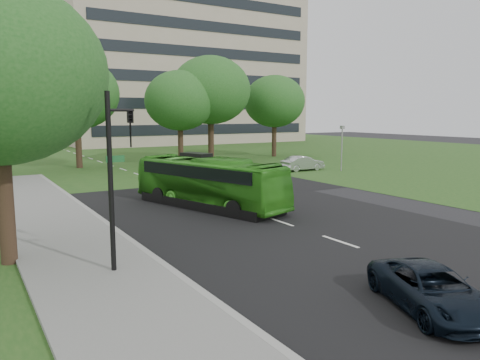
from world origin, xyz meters
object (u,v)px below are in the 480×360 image
at_px(tree_park_c, 180,101).
at_px(tree_park_e, 274,101).
at_px(tree_park_b, 76,93).
at_px(tree_park_d, 211,90).
at_px(bus, 209,182).
at_px(traffic_light, 116,169).
at_px(office_building, 181,70).
at_px(camera_pole, 342,142).
at_px(suv, 432,289).
at_px(sedan, 303,163).

height_order(tree_park_c, tree_park_e, tree_park_e).
distance_m(tree_park_b, tree_park_d, 13.21).
distance_m(tree_park_b, bus, 23.19).
xyz_separation_m(tree_park_d, traffic_light, (-18.57, -29.26, -4.03)).
relative_size(office_building, traffic_light, 7.08).
bearing_deg(tree_park_c, tree_park_b, 170.91).
relative_size(tree_park_c, camera_pole, 2.33).
height_order(tree_park_e, bus, tree_park_e).
bearing_deg(bus, camera_pole, 8.20).
xyz_separation_m(tree_park_b, camera_pole, (19.07, -14.32, -4.25)).
bearing_deg(suv, bus, 106.32).
xyz_separation_m(tree_park_e, traffic_light, (-27.61, -30.67, -3.06)).
bearing_deg(sedan, tree_park_d, 15.90).
bearing_deg(traffic_light, tree_park_c, 68.35).
distance_m(sedan, camera_pole, 3.86).
height_order(tree_park_e, sedan, tree_park_e).
height_order(office_building, tree_park_d, office_building).
height_order(office_building, tree_park_e, office_building).
height_order(office_building, bus, office_building).
distance_m(tree_park_c, traffic_light, 32.65).
relative_size(tree_park_e, traffic_light, 1.66).
bearing_deg(sedan, camera_pole, -127.41).
bearing_deg(office_building, bus, -112.80).
height_order(tree_park_b, traffic_light, tree_park_b).
height_order(tree_park_b, sedan, tree_park_b).
bearing_deg(sedan, tree_park_b, 52.78).
xyz_separation_m(office_building, sedan, (-8.64, -44.96, -11.85)).
height_order(tree_park_c, camera_pole, tree_park_c).
relative_size(office_building, tree_park_d, 3.69).
bearing_deg(camera_pole, traffic_light, -133.90).
relative_size(office_building, tree_park_c, 4.35).
height_order(tree_park_b, bus, tree_park_b).
distance_m(bus, suv, 14.92).
bearing_deg(tree_park_d, bus, -117.91).
bearing_deg(tree_park_e, tree_park_d, -171.15).
height_order(tree_park_b, tree_park_e, tree_park_b).
bearing_deg(tree_park_e, sedan, -114.78).
height_order(tree_park_c, traffic_light, tree_park_c).
xyz_separation_m(office_building, tree_park_e, (-2.84, -32.40, -6.12)).
bearing_deg(suv, tree_park_b, 112.15).
xyz_separation_m(tree_park_d, camera_pole, (5.92, -13.18, -4.81)).
bearing_deg(suv, traffic_light, 152.27).
distance_m(office_building, sedan, 47.29).
distance_m(tree_park_c, sedan, 13.95).
relative_size(bus, traffic_light, 1.70).
distance_m(office_building, tree_park_e, 33.09).
bearing_deg(tree_park_c, bus, -110.13).
xyz_separation_m(tree_park_d, tree_park_e, (9.05, 1.41, -0.98)).
bearing_deg(tree_park_e, camera_pole, -102.07).
xyz_separation_m(tree_park_e, suv, (-21.62, -37.56, -5.82)).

